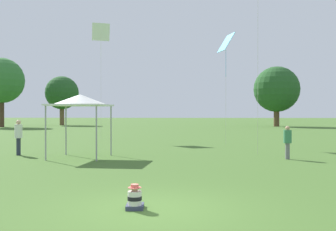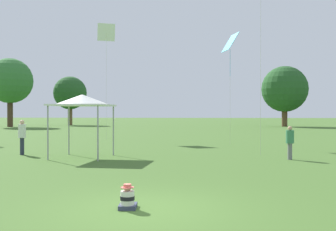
{
  "view_description": "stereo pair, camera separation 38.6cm",
  "coord_description": "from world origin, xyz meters",
  "px_view_note": "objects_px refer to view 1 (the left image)",
  "views": [
    {
      "loc": [
        0.93,
        -8.81,
        2.2
      ],
      "look_at": [
        -0.13,
        6.76,
        2.08
      ],
      "focal_mm": 42.0,
      "sensor_mm": 36.0,
      "label": 1
    },
    {
      "loc": [
        1.32,
        -8.78,
        2.2
      ],
      "look_at": [
        -0.13,
        6.76,
        2.08
      ],
      "focal_mm": 42.0,
      "sensor_mm": 36.0,
      "label": 2
    }
  ],
  "objects_px": {
    "kite_4": "(101,34)",
    "seated_toddler": "(135,199)",
    "kite_0": "(226,44)",
    "distant_tree_1": "(277,89)",
    "distant_tree_0": "(62,93)",
    "person_standing_4": "(18,134)",
    "person_standing_0": "(288,140)",
    "distant_tree_2": "(1,81)",
    "canopy_tent": "(80,101)"
  },
  "relations": [
    {
      "from": "person_standing_4",
      "to": "kite_4",
      "type": "height_order",
      "value": "kite_4"
    },
    {
      "from": "person_standing_4",
      "to": "kite_4",
      "type": "xyz_separation_m",
      "value": [
        1.18,
        12.88,
        7.73
      ]
    },
    {
      "from": "canopy_tent",
      "to": "kite_4",
      "type": "distance_m",
      "value": 15.23
    },
    {
      "from": "kite_4",
      "to": "distant_tree_0",
      "type": "height_order",
      "value": "kite_4"
    },
    {
      "from": "distant_tree_2",
      "to": "distant_tree_0",
      "type": "bearing_deg",
      "value": 56.16
    },
    {
      "from": "seated_toddler",
      "to": "person_standing_4",
      "type": "distance_m",
      "value": 13.22
    },
    {
      "from": "person_standing_0",
      "to": "canopy_tent",
      "type": "height_order",
      "value": "canopy_tent"
    },
    {
      "from": "distant_tree_0",
      "to": "canopy_tent",
      "type": "bearing_deg",
      "value": -70.01
    },
    {
      "from": "seated_toddler",
      "to": "kite_4",
      "type": "relative_size",
      "value": 0.06
    },
    {
      "from": "person_standing_0",
      "to": "distant_tree_2",
      "type": "relative_size",
      "value": 0.15
    },
    {
      "from": "person_standing_4",
      "to": "distant_tree_0",
      "type": "distance_m",
      "value": 48.68
    },
    {
      "from": "person_standing_4",
      "to": "kite_0",
      "type": "height_order",
      "value": "kite_0"
    },
    {
      "from": "kite_4",
      "to": "distant_tree_2",
      "type": "bearing_deg",
      "value": -25.39
    },
    {
      "from": "kite_0",
      "to": "distant_tree_1",
      "type": "height_order",
      "value": "distant_tree_1"
    },
    {
      "from": "seated_toddler",
      "to": "distant_tree_0",
      "type": "height_order",
      "value": "distant_tree_0"
    },
    {
      "from": "person_standing_0",
      "to": "person_standing_4",
      "type": "height_order",
      "value": "person_standing_4"
    },
    {
      "from": "seated_toddler",
      "to": "kite_4",
      "type": "height_order",
      "value": "kite_4"
    },
    {
      "from": "seated_toddler",
      "to": "person_standing_0",
      "type": "distance_m",
      "value": 11.46
    },
    {
      "from": "seated_toddler",
      "to": "person_standing_0",
      "type": "bearing_deg",
      "value": 55.9
    },
    {
      "from": "person_standing_4",
      "to": "seated_toddler",
      "type": "bearing_deg",
      "value": -11.54
    },
    {
      "from": "kite_0",
      "to": "distant_tree_2",
      "type": "relative_size",
      "value": 0.73
    },
    {
      "from": "kite_0",
      "to": "seated_toddler",
      "type": "bearing_deg",
      "value": 16.48
    },
    {
      "from": "person_standing_4",
      "to": "canopy_tent",
      "type": "relative_size",
      "value": 0.59
    },
    {
      "from": "person_standing_0",
      "to": "kite_4",
      "type": "distance_m",
      "value": 19.96
    },
    {
      "from": "distant_tree_1",
      "to": "distant_tree_0",
      "type": "bearing_deg",
      "value": 174.02
    },
    {
      "from": "person_standing_0",
      "to": "distant_tree_1",
      "type": "height_order",
      "value": "distant_tree_1"
    },
    {
      "from": "canopy_tent",
      "to": "distant_tree_0",
      "type": "height_order",
      "value": "distant_tree_0"
    },
    {
      "from": "person_standing_4",
      "to": "distant_tree_0",
      "type": "xyz_separation_m",
      "value": [
        -13.75,
        46.49,
        4.45
      ]
    },
    {
      "from": "kite_4",
      "to": "distant_tree_2",
      "type": "distance_m",
      "value": 32.34
    },
    {
      "from": "kite_0",
      "to": "distant_tree_1",
      "type": "distance_m",
      "value": 37.02
    },
    {
      "from": "person_standing_0",
      "to": "distant_tree_1",
      "type": "bearing_deg",
      "value": 159.15
    },
    {
      "from": "canopy_tent",
      "to": "distant_tree_1",
      "type": "bearing_deg",
      "value": 67.27
    },
    {
      "from": "seated_toddler",
      "to": "distant_tree_0",
      "type": "bearing_deg",
      "value": 106.34
    },
    {
      "from": "kite_4",
      "to": "seated_toddler",
      "type": "bearing_deg",
      "value": 129.25
    },
    {
      "from": "seated_toddler",
      "to": "distant_tree_1",
      "type": "relative_size",
      "value": 0.06
    },
    {
      "from": "seated_toddler",
      "to": "canopy_tent",
      "type": "bearing_deg",
      "value": 108.85
    },
    {
      "from": "seated_toddler",
      "to": "distant_tree_1",
      "type": "height_order",
      "value": "distant_tree_1"
    },
    {
      "from": "distant_tree_1",
      "to": "person_standing_0",
      "type": "bearing_deg",
      "value": -100.93
    },
    {
      "from": "distant_tree_0",
      "to": "distant_tree_1",
      "type": "xyz_separation_m",
      "value": [
        35.55,
        -3.73,
        0.27
      ]
    },
    {
      "from": "distant_tree_1",
      "to": "kite_0",
      "type": "bearing_deg",
      "value": -106.73
    },
    {
      "from": "distant_tree_0",
      "to": "distant_tree_1",
      "type": "height_order",
      "value": "distant_tree_1"
    },
    {
      "from": "person_standing_4",
      "to": "distant_tree_2",
      "type": "xyz_separation_m",
      "value": [
        -19.88,
        37.35,
        5.87
      ]
    },
    {
      "from": "distant_tree_0",
      "to": "distant_tree_2",
      "type": "xyz_separation_m",
      "value": [
        -6.13,
        -9.14,
        1.41
      ]
    },
    {
      "from": "distant_tree_1",
      "to": "distant_tree_2",
      "type": "bearing_deg",
      "value": -172.6
    },
    {
      "from": "canopy_tent",
      "to": "distant_tree_2",
      "type": "relative_size",
      "value": 0.3
    },
    {
      "from": "person_standing_4",
      "to": "kite_0",
      "type": "distance_m",
      "value": 14.52
    },
    {
      "from": "seated_toddler",
      "to": "kite_0",
      "type": "distance_m",
      "value": 19.54
    },
    {
      "from": "seated_toddler",
      "to": "kite_0",
      "type": "bearing_deg",
      "value": 74.94
    },
    {
      "from": "person_standing_0",
      "to": "person_standing_4",
      "type": "distance_m",
      "value": 13.4
    },
    {
      "from": "kite_0",
      "to": "distant_tree_1",
      "type": "xyz_separation_m",
      "value": [
        10.65,
        35.44,
        -1.04
      ]
    }
  ]
}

